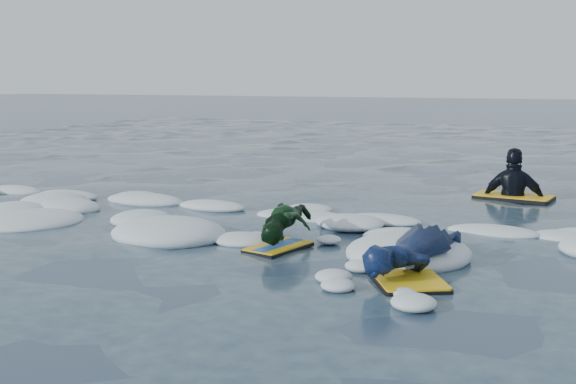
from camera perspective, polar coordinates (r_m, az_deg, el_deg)
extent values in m
plane|color=#1C2C43|center=(7.82, -3.29, -3.89)|extent=(120.00, 120.00, 0.00)
cube|color=black|center=(6.33, 9.16, -6.73)|extent=(0.99, 1.17, 0.05)
cube|color=yellow|center=(6.32, 9.17, -6.42)|extent=(0.96, 1.14, 0.02)
imported|color=navy|center=(6.52, 9.76, -4.58)|extent=(0.82, 1.61, 0.37)
cube|color=black|center=(7.36, -0.77, -4.45)|extent=(0.55, 0.81, 0.04)
cube|color=yellow|center=(7.36, -0.77, -4.26)|extent=(0.53, 0.79, 0.01)
cube|color=blue|center=(7.35, -0.77, -4.20)|extent=(0.28, 0.71, 0.00)
imported|color=#0F3913|center=(7.50, -0.14, -2.63)|extent=(0.72, 1.18, 0.42)
cube|color=black|center=(10.88, 17.40, -0.45)|extent=(1.14, 0.73, 0.05)
cube|color=yellow|center=(10.88, 17.41, -0.26)|extent=(1.12, 0.70, 0.02)
imported|color=black|center=(10.90, 17.38, -0.88)|extent=(0.96, 0.44, 1.61)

